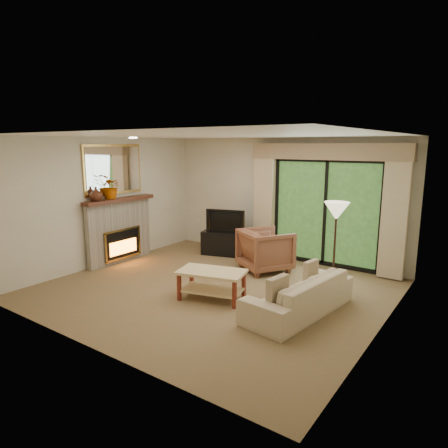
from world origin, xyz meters
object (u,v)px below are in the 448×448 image
Objects in this scene: media_console at (226,243)px; sofa at (299,294)px; armchair at (265,250)px; coffee_table at (212,285)px.

sofa reaches higher than media_console.
armchair is 1.83m from coffee_table.
armchair reaches higher than sofa.
media_console is at bearing 104.65° from coffee_table.
coffee_table is (1.33, -2.32, -0.03)m from media_console.
coffee_table is (-1.37, -0.32, -0.05)m from sofa.
coffee_table is at bearing -76.63° from media_console.
media_console is 2.68m from coffee_table.
sofa is at bearing -2.03° from coffee_table.
armchair is 2.06m from sofa.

